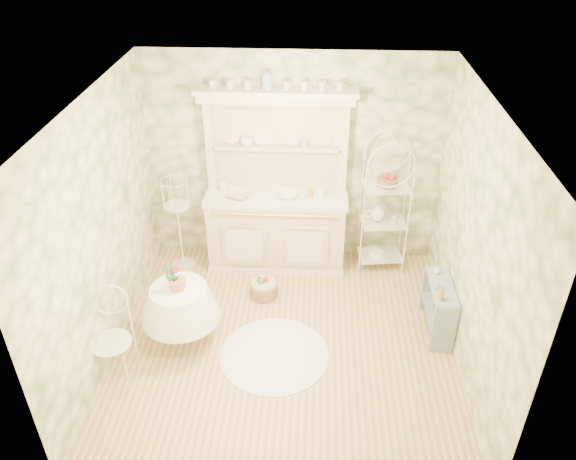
# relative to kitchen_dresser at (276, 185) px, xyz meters

# --- Properties ---
(floor) EXTENTS (3.60, 3.60, 0.00)m
(floor) POSITION_rel_kitchen_dresser_xyz_m (0.20, -1.52, -1.15)
(floor) COLOR tan
(floor) RESTS_ON ground
(ceiling) EXTENTS (3.60, 3.60, 0.00)m
(ceiling) POSITION_rel_kitchen_dresser_xyz_m (0.20, -1.52, 1.56)
(ceiling) COLOR white
(ceiling) RESTS_ON floor
(wall_left) EXTENTS (3.60, 3.60, 0.00)m
(wall_left) POSITION_rel_kitchen_dresser_xyz_m (-1.60, -1.52, 0.21)
(wall_left) COLOR #F3E7C9
(wall_left) RESTS_ON floor
(wall_right) EXTENTS (3.60, 3.60, 0.00)m
(wall_right) POSITION_rel_kitchen_dresser_xyz_m (2.00, -1.52, 0.21)
(wall_right) COLOR #F3E7C9
(wall_right) RESTS_ON floor
(wall_back) EXTENTS (3.60, 3.60, 0.00)m
(wall_back) POSITION_rel_kitchen_dresser_xyz_m (0.20, 0.28, 0.21)
(wall_back) COLOR #F3E7C9
(wall_back) RESTS_ON floor
(wall_front) EXTENTS (3.60, 3.60, 0.00)m
(wall_front) POSITION_rel_kitchen_dresser_xyz_m (0.20, -3.32, 0.21)
(wall_front) COLOR #F3E7C9
(wall_front) RESTS_ON floor
(kitchen_dresser) EXTENTS (1.87, 0.61, 2.29)m
(kitchen_dresser) POSITION_rel_kitchen_dresser_xyz_m (0.00, 0.00, 0.00)
(kitchen_dresser) COLOR beige
(kitchen_dresser) RESTS_ON floor
(bakers_rack) EXTENTS (0.57, 0.44, 1.69)m
(bakers_rack) POSITION_rel_kitchen_dresser_xyz_m (1.34, 0.03, -0.30)
(bakers_rack) COLOR white
(bakers_rack) RESTS_ON floor
(side_shelf) EXTENTS (0.34, 0.75, 0.62)m
(side_shelf) POSITION_rel_kitchen_dresser_xyz_m (1.86, -1.20, -0.83)
(side_shelf) COLOR #8295A7
(side_shelf) RESTS_ON floor
(round_table) EXTENTS (0.65, 0.65, 0.65)m
(round_table) POSITION_rel_kitchen_dresser_xyz_m (-0.91, -1.53, -0.82)
(round_table) COLOR white
(round_table) RESTS_ON floor
(cafe_chair) EXTENTS (0.42, 0.42, 0.77)m
(cafe_chair) POSITION_rel_kitchen_dresser_xyz_m (-1.48, -2.07, -0.76)
(cafe_chair) COLOR white
(cafe_chair) RESTS_ON floor
(birdcage_stand) EXTENTS (0.33, 0.33, 1.36)m
(birdcage_stand) POSITION_rel_kitchen_dresser_xyz_m (-1.21, -0.16, -0.46)
(birdcage_stand) COLOR white
(birdcage_stand) RESTS_ON floor
(floor_basket) EXTENTS (0.33, 0.33, 0.20)m
(floor_basket) POSITION_rel_kitchen_dresser_xyz_m (-0.11, -0.71, -1.04)
(floor_basket) COLOR #9B6B4D
(floor_basket) RESTS_ON floor
(lace_rug) EXTENTS (1.52, 1.52, 0.01)m
(lace_rug) POSITION_rel_kitchen_dresser_xyz_m (0.09, -1.70, -1.14)
(lace_rug) COLOR white
(lace_rug) RESTS_ON floor
(bowl_floral) EXTENTS (0.37, 0.37, 0.07)m
(bowl_floral) POSITION_rel_kitchen_dresser_xyz_m (-0.44, -0.08, -0.13)
(bowl_floral) COLOR white
(bowl_floral) RESTS_ON kitchen_dresser
(bowl_white) EXTENTS (0.32, 0.32, 0.08)m
(bowl_white) POSITION_rel_kitchen_dresser_xyz_m (0.15, -0.05, -0.13)
(bowl_white) COLOR white
(bowl_white) RESTS_ON kitchen_dresser
(cup_left) EXTENTS (0.17, 0.17, 0.11)m
(cup_left) POSITION_rel_kitchen_dresser_xyz_m (-0.36, 0.16, 0.47)
(cup_left) COLOR white
(cup_left) RESTS_ON kitchen_dresser
(cup_right) EXTENTS (0.11, 0.11, 0.10)m
(cup_right) POSITION_rel_kitchen_dresser_xyz_m (0.34, 0.16, 0.47)
(cup_right) COLOR white
(cup_right) RESTS_ON kitchen_dresser
(potted_geranium) EXTENTS (0.16, 0.12, 0.30)m
(potted_geranium) POSITION_rel_kitchen_dresser_xyz_m (-0.94, -1.55, -0.30)
(potted_geranium) COLOR #3F7238
(potted_geranium) RESTS_ON round_table
(bottle_amber) EXTENTS (0.08, 0.08, 0.17)m
(bottle_amber) POSITION_rel_kitchen_dresser_xyz_m (1.80, -1.43, -0.46)
(bottle_amber) COLOR #AE7B2F
(bottle_amber) RESTS_ON side_shelf
(bottle_blue) EXTENTS (0.05, 0.05, 0.10)m
(bottle_blue) POSITION_rel_kitchen_dresser_xyz_m (1.80, -1.24, -0.49)
(bottle_blue) COLOR #8EA2C5
(bottle_blue) RESTS_ON side_shelf
(bottle_glass) EXTENTS (0.09, 0.09, 0.10)m
(bottle_glass) POSITION_rel_kitchen_dresser_xyz_m (1.84, -0.98, -0.50)
(bottle_glass) COLOR silver
(bottle_glass) RESTS_ON side_shelf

